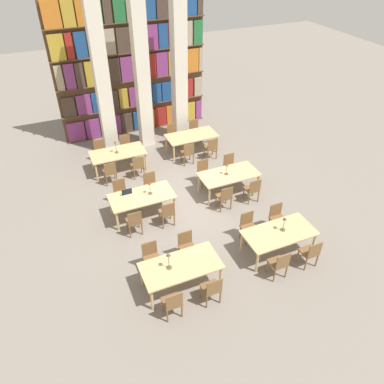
{
  "coord_description": "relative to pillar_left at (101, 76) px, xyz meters",
  "views": [
    {
      "loc": [
        -3.7,
        -8.89,
        7.6
      ],
      "look_at": [
        0.0,
        -0.3,
        0.66
      ],
      "focal_mm": 35.0,
      "sensor_mm": 36.0,
      "label": 1
    }
  ],
  "objects": [
    {
      "name": "ground_plane",
      "position": [
        1.48,
        -4.4,
        -3.0
      ],
      "size": [
        40.0,
        40.0,
        0.0
      ],
      "primitive_type": "plane",
      "color": "gray"
    },
    {
      "name": "bookshelf_bank",
      "position": [
        1.5,
        1.32,
        -0.28
      ],
      "size": [
        6.13,
        0.35,
        5.5
      ],
      "color": "brown",
      "rests_on": "ground_plane"
    },
    {
      "name": "pillar_left",
      "position": [
        0.0,
        0.0,
        0.0
      ],
      "size": [
        0.51,
        0.51,
        6.0
      ],
      "color": "silver",
      "rests_on": "ground_plane"
    },
    {
      "name": "pillar_center",
      "position": [
        1.48,
        0.0,
        0.0
      ],
      "size": [
        0.51,
        0.51,
        6.0
      ],
      "color": "silver",
      "rests_on": "ground_plane"
    },
    {
      "name": "pillar_right",
      "position": [
        2.97,
        0.0,
        0.0
      ],
      "size": [
        0.51,
        0.51,
        6.0
      ],
      "color": "silver",
      "rests_on": "ground_plane"
    },
    {
      "name": "reading_table_0",
      "position": [
        0.01,
        -7.43,
        -2.35
      ],
      "size": [
        1.96,
        0.99,
        0.73
      ],
      "color": "tan",
      "rests_on": "ground_plane"
    },
    {
      "name": "chair_0",
      "position": [
        -0.51,
        -8.21,
        -2.51
      ],
      "size": [
        0.42,
        0.4,
        0.9
      ],
      "color": "brown",
      "rests_on": "ground_plane"
    },
    {
      "name": "chair_1",
      "position": [
        -0.51,
        -6.66,
        -2.51
      ],
      "size": [
        0.42,
        0.4,
        0.9
      ],
      "rotation": [
        0.0,
        0.0,
        3.14
      ],
      "color": "brown",
      "rests_on": "ground_plane"
    },
    {
      "name": "chair_2",
      "position": [
        0.49,
        -8.21,
        -2.51
      ],
      "size": [
        0.42,
        0.4,
        0.9
      ],
      "color": "brown",
      "rests_on": "ground_plane"
    },
    {
      "name": "chair_3",
      "position": [
        0.49,
        -6.66,
        -2.51
      ],
      "size": [
        0.42,
        0.4,
        0.9
      ],
      "rotation": [
        0.0,
        0.0,
        3.14
      ],
      "color": "brown",
      "rests_on": "ground_plane"
    },
    {
      "name": "desk_lamp_0",
      "position": [
        -0.28,
        -7.4,
        -1.94
      ],
      "size": [
        0.14,
        0.14,
        0.49
      ],
      "color": "brown",
      "rests_on": "reading_table_0"
    },
    {
      "name": "reading_table_1",
      "position": [
        2.89,
        -7.39,
        -2.35
      ],
      "size": [
        1.96,
        0.99,
        0.73
      ],
      "color": "tan",
      "rests_on": "ground_plane"
    },
    {
      "name": "chair_4",
      "position": [
        2.41,
        -8.17,
        -2.51
      ],
      "size": [
        0.42,
        0.4,
        0.9
      ],
      "color": "brown",
      "rests_on": "ground_plane"
    },
    {
      "name": "chair_5",
      "position": [
        2.41,
        -6.61,
        -2.51
      ],
      "size": [
        0.42,
        0.4,
        0.9
      ],
      "rotation": [
        0.0,
        0.0,
        3.14
      ],
      "color": "brown",
      "rests_on": "ground_plane"
    },
    {
      "name": "chair_6",
      "position": [
        3.38,
        -8.17,
        -2.51
      ],
      "size": [
        0.42,
        0.4,
        0.9
      ],
      "color": "brown",
      "rests_on": "ground_plane"
    },
    {
      "name": "chair_7",
      "position": [
        3.38,
        -6.61,
        -2.51
      ],
      "size": [
        0.42,
        0.4,
        0.9
      ],
      "rotation": [
        0.0,
        0.0,
        3.14
      ],
      "color": "brown",
      "rests_on": "ground_plane"
    },
    {
      "name": "desk_lamp_1",
      "position": [
        3.02,
        -7.35,
        -1.98
      ],
      "size": [
        0.14,
        0.14,
        0.44
      ],
      "color": "brown",
      "rests_on": "reading_table_1"
    },
    {
      "name": "reading_table_2",
      "position": [
        -0.04,
        -4.36,
        -2.35
      ],
      "size": [
        1.96,
        0.99,
        0.73
      ],
      "color": "tan",
      "rests_on": "ground_plane"
    },
    {
      "name": "chair_8",
      "position": [
        -0.52,
        -5.14,
        -2.51
      ],
      "size": [
        0.42,
        0.4,
        0.9
      ],
      "color": "brown",
      "rests_on": "ground_plane"
    },
    {
      "name": "chair_9",
      "position": [
        -0.52,
        -3.58,
        -2.51
      ],
      "size": [
        0.42,
        0.4,
        0.9
      ],
      "rotation": [
        0.0,
        0.0,
        3.14
      ],
      "color": "brown",
      "rests_on": "ground_plane"
    },
    {
      "name": "chair_10",
      "position": [
        0.49,
        -5.14,
        -2.51
      ],
      "size": [
        0.42,
        0.4,
        0.9
      ],
      "color": "brown",
      "rests_on": "ground_plane"
    },
    {
      "name": "chair_11",
      "position": [
        0.49,
        -3.58,
        -2.51
      ],
      "size": [
        0.42,
        0.4,
        0.9
      ],
      "rotation": [
        0.0,
        0.0,
        3.14
      ],
      "color": "brown",
      "rests_on": "ground_plane"
    },
    {
      "name": "desk_lamp_2",
      "position": [
        0.24,
        -4.36,
        -1.98
      ],
      "size": [
        0.14,
        0.14,
        0.43
      ],
      "color": "brown",
      "rests_on": "reading_table_2"
    },
    {
      "name": "laptop",
      "position": [
        -0.43,
        -4.06,
        -2.23
      ],
      "size": [
        0.32,
        0.22,
        0.21
      ],
      "rotation": [
        0.0,
        0.0,
        3.14
      ],
      "color": "silver",
      "rests_on": "reading_table_2"
    },
    {
      "name": "reading_table_3",
      "position": [
        2.96,
        -4.35,
        -2.35
      ],
      "size": [
        1.96,
        0.99,
        0.73
      ],
      "color": "tan",
      "rests_on": "ground_plane"
    },
    {
      "name": "chair_12",
      "position": [
        2.42,
        -5.12,
        -2.51
      ],
      "size": [
        0.42,
        0.4,
        0.9
      ],
      "color": "brown",
      "rests_on": "ground_plane"
    },
    {
      "name": "chair_13",
      "position": [
        2.42,
        -3.57,
        -2.51
      ],
      "size": [
        0.42,
        0.4,
        0.9
      ],
      "rotation": [
        0.0,
        0.0,
        3.14
      ],
      "color": "brown",
      "rests_on": "ground_plane"
    },
    {
      "name": "chair_14",
      "position": [
        3.43,
        -5.12,
        -2.51
      ],
      "size": [
        0.42,
        0.4,
        0.9
      ],
      "color": "brown",
      "rests_on": "ground_plane"
    },
    {
      "name": "chair_15",
      "position": [
        3.43,
        -3.57,
        -2.51
      ],
      "size": [
        0.42,
        0.4,
        0.9
      ],
      "rotation": [
        0.0,
        0.0,
        3.14
      ],
      "color": "brown",
      "rests_on": "ground_plane"
    },
    {
      "name": "desk_lamp_3",
      "position": [
        2.87,
        -4.33,
        -2.01
      ],
      "size": [
        0.14,
        0.14,
        0.4
      ],
      "color": "brown",
      "rests_on": "reading_table_3"
    },
    {
      "name": "reading_table_4",
      "position": [
        -0.07,
        -1.52,
        -2.35
      ],
      "size": [
        1.96,
        0.99,
        0.73
      ],
      "color": "tan",
      "rests_on": "ground_plane"
    },
    {
      "name": "chair_16",
      "position": [
        -0.56,
        -2.3,
        -2.51
      ],
      "size": [
        0.42,
        0.4,
        0.9
      ],
      "color": "brown",
      "rests_on": "ground_plane"
    },
    {
      "name": "chair_17",
      "position": [
        -0.56,
        -0.74,
        -2.51
      ],
      "size": [
        0.42,
        0.4,
        0.9
      ],
      "rotation": [
        0.0,
        0.0,
        3.14
      ],
      "color": "brown",
      "rests_on": "ground_plane"
    },
    {
      "name": "chair_18",
      "position": [
        0.43,
        -2.3,
        -2.51
      ],
      "size": [
        0.42,
        0.4,
        0.9
      ],
      "color": "brown",
      "rests_on": "ground_plane"
    },
    {
      "name": "chair_19",
      "position": [
        0.43,
        -0.74,
        -2.51
      ],
      "size": [
        0.42,
        0.4,
        0.9
      ],
      "rotation": [
        0.0,
        0.0,
        3.14
      ],
      "color": "brown",
      "rests_on": "ground_plane"
    },
    {
      "name": "desk_lamp_4",
      "position": [
        -0.1,
        -1.53,
        -1.96
      ],
      "size": [
        0.14,
        0.14,
        0.47
      ],
      "color": "brown",
      "rests_on": "reading_table_4"
    },
    {
      "name": "reading_table_5",
      "position": [
        2.89,
        -1.38,
        -2.35
      ],
      "size": [
        1.96,
        0.99,
        0.73
      ],
      "color": "tan",
      "rests_on": "ground_plane"
    },
    {
      "name": "chair_20",
      "position": [
        2.41,
        -2.16,
        -2.51
      ],
      "size": [
        0.42,
        0.4,
        0.9
      ],
      "color": "brown",
      "rests_on": "ground_plane"
    },
    {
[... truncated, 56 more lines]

